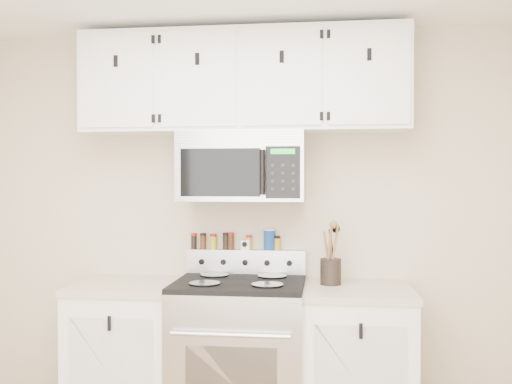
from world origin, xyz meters
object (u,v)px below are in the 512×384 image
utensil_crock (331,269)px  salt_canister (269,239)px  microwave (243,166)px  range (240,358)px

utensil_crock → salt_canister: (-0.39, 0.19, 0.16)m
microwave → utensil_crock: microwave is taller
microwave → salt_canister: microwave is taller
range → salt_canister: size_ratio=8.15×
range → salt_canister: 0.75m
range → utensil_crock: utensil_crock is taller
range → microwave: bearing=89.8°
range → microwave: size_ratio=1.45×
range → utensil_crock: (0.54, 0.10, 0.52)m
range → salt_canister: (0.15, 0.28, 0.68)m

